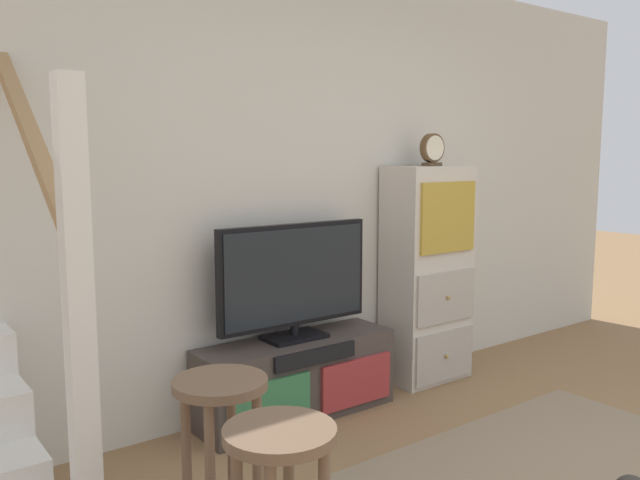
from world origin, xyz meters
TOP-DOWN VIEW (x-y plane):
  - back_wall at (0.00, 2.46)m, footprint 6.40×0.12m
  - media_console at (-0.30, 2.19)m, footprint 1.22×0.38m
  - television at (-0.30, 2.22)m, footprint 0.99×0.22m
  - side_cabinet at (0.78, 2.20)m, footprint 0.58×0.38m
  - desk_clock at (0.79, 2.19)m, footprint 0.19×0.08m
  - bar_stool_far at (-1.34, 1.17)m, footprint 0.34×0.34m

SIDE VIEW (x-z plane):
  - media_console at x=-0.30m, z-range 0.00..0.46m
  - bar_stool_far at x=-1.34m, z-range 0.18..0.92m
  - side_cabinet at x=0.78m, z-range 0.00..1.46m
  - television at x=-0.30m, z-range 0.49..1.16m
  - back_wall at x=0.00m, z-range 0.00..2.70m
  - desk_clock at x=0.79m, z-range 1.46..1.67m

